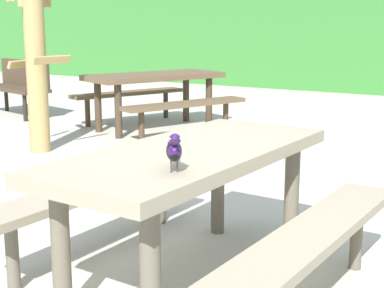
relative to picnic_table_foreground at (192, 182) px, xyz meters
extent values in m
plane|color=beige|center=(0.07, -0.05, -0.56)|extent=(60.00, 60.00, 0.00)
cube|color=gray|center=(0.00, 0.00, 0.15)|extent=(0.83, 1.83, 0.07)
cylinder|color=#635B4C|center=(-0.29, -0.69, -0.22)|extent=(0.09, 0.09, 0.67)
cylinder|color=#635B4C|center=(0.24, -0.71, -0.22)|extent=(0.09, 0.09, 0.67)
cylinder|color=#635B4C|center=(-0.24, 0.71, -0.22)|extent=(0.09, 0.09, 0.67)
cylinder|color=#635B4C|center=(0.29, 0.69, -0.22)|extent=(0.09, 0.09, 0.67)
cube|color=gray|center=(-0.70, 0.03, -0.14)|extent=(0.35, 1.72, 0.05)
cylinder|color=#635B4C|center=(-0.72, -0.61, -0.36)|extent=(0.07, 0.07, 0.39)
cylinder|color=#635B4C|center=(-0.67, 0.67, -0.36)|extent=(0.07, 0.07, 0.39)
cube|color=gray|center=(0.70, -0.03, -0.14)|extent=(0.35, 1.72, 0.05)
cylinder|color=#635B4C|center=(0.72, 0.61, -0.36)|extent=(0.07, 0.07, 0.39)
ellipsoid|color=black|center=(0.20, -0.47, 0.28)|extent=(0.15, 0.16, 0.09)
ellipsoid|color=#2D144C|center=(0.22, -0.50, 0.29)|extent=(0.09, 0.09, 0.06)
sphere|color=#2D144C|center=(0.23, -0.51, 0.34)|extent=(0.05, 0.05, 0.05)
sphere|color=#EAE08C|center=(0.26, -0.51, 0.35)|extent=(0.01, 0.01, 0.01)
sphere|color=#EAE08C|center=(0.23, -0.54, 0.35)|extent=(0.01, 0.01, 0.01)
cone|color=black|center=(0.26, -0.55, 0.34)|extent=(0.03, 0.03, 0.02)
cube|color=black|center=(0.12, -0.37, 0.27)|extent=(0.09, 0.10, 0.04)
cylinder|color=#47423D|center=(0.21, -0.46, 0.21)|extent=(0.01, 0.01, 0.05)
cylinder|color=#47423D|center=(0.19, -0.48, 0.21)|extent=(0.01, 0.01, 0.05)
cube|color=brown|center=(-2.86, 3.68, 0.15)|extent=(1.37, 1.95, 0.07)
cylinder|color=#423324|center=(-2.35, 4.24, -0.22)|extent=(0.09, 0.09, 0.67)
cylinder|color=#423324|center=(-2.85, 4.43, -0.22)|extent=(0.09, 0.09, 0.67)
cylinder|color=#423324|center=(-2.87, 2.93, -0.22)|extent=(0.09, 0.09, 0.67)
cylinder|color=#423324|center=(-3.37, 3.13, -0.22)|extent=(0.09, 0.09, 0.67)
cube|color=brown|center=(-2.21, 3.42, -0.14)|extent=(0.90, 1.69, 0.05)
cylinder|color=#423324|center=(-1.97, 4.02, -0.36)|extent=(0.07, 0.07, 0.39)
cylinder|color=#423324|center=(-2.45, 2.83, -0.36)|extent=(0.07, 0.07, 0.39)
cube|color=brown|center=(-3.51, 3.94, -0.14)|extent=(0.90, 1.69, 0.05)
cylinder|color=#423324|center=(-3.27, 4.54, -0.36)|extent=(0.07, 0.07, 0.39)
cylinder|color=#423324|center=(-3.75, 3.35, -0.36)|extent=(0.07, 0.07, 0.39)
cylinder|color=tan|center=(-3.14, 1.89, 0.45)|extent=(0.22, 0.22, 2.02)
cube|color=tan|center=(-3.31, 2.08, 1.04)|extent=(0.29, 0.27, 0.09)
cube|color=tan|center=(-2.85, 1.85, 0.46)|extent=(0.13, 0.45, 0.09)
cube|color=tan|center=(-3.37, 1.85, 0.39)|extent=(0.12, 0.31, 0.09)
cube|color=#473828|center=(-5.33, 3.49, -0.14)|extent=(1.46, 0.74, 0.05)
cube|color=#473828|center=(-5.29, 3.67, 0.08)|extent=(1.31, 0.34, 0.40)
cylinder|color=black|center=(-5.84, 3.76, -0.36)|extent=(0.06, 0.06, 0.39)
cylinder|color=black|center=(-4.82, 3.21, -0.36)|extent=(0.06, 0.06, 0.39)
cylinder|color=black|center=(-4.75, 3.51, -0.36)|extent=(0.06, 0.06, 0.39)
camera|label=1|loc=(1.57, -2.53, 0.83)|focal=54.14mm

